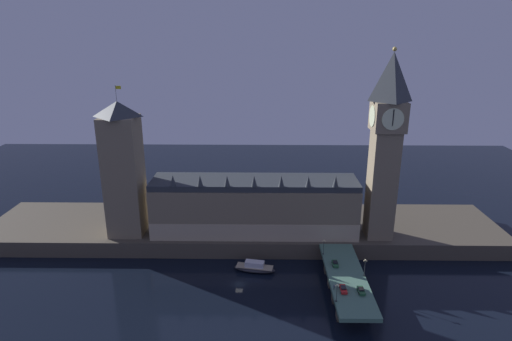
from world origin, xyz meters
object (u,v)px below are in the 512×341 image
(clock_tower, at_px, (386,142))
(car_southbound_lead, at_px, (361,290))
(car_northbound_trail, at_px, (343,289))
(boat_upstream, at_px, (255,268))
(car_northbound_lead, at_px, (335,263))
(victoria_tower, at_px, (123,169))
(pedestrian_near_rail, at_px, (334,287))
(street_lamp_mid, at_px, (365,265))
(street_lamp_far, at_px, (324,245))
(street_lamp_near, at_px, (337,291))

(clock_tower, distance_m, car_southbound_lead, 58.39)
(car_northbound_trail, xyz_separation_m, boat_upstream, (-28.80, 23.09, -6.21))
(car_northbound_lead, xyz_separation_m, boat_upstream, (-28.80, 7.13, -6.15))
(car_northbound_lead, bearing_deg, car_southbound_lead, -71.56)
(victoria_tower, relative_size, pedestrian_near_rail, 37.46)
(car_northbound_lead, relative_size, boat_upstream, 0.28)
(street_lamp_mid, distance_m, street_lamp_far, 18.93)
(victoria_tower, height_order, pedestrian_near_rail, victoria_tower)
(street_lamp_far, bearing_deg, car_northbound_trail, -82.39)
(clock_tower, xyz_separation_m, street_lamp_far, (-24.25, -16.78, -35.24))
(victoria_tower, bearing_deg, car_southbound_lead, -26.37)
(victoria_tower, relative_size, street_lamp_mid, 9.47)
(car_northbound_trail, height_order, car_southbound_lead, car_northbound_trail)
(clock_tower, xyz_separation_m, street_lamp_mid, (-12.36, -31.50, -35.04))
(clock_tower, distance_m, pedestrian_near_rail, 59.91)
(car_southbound_lead, height_order, street_lamp_near, street_lamp_near)
(car_southbound_lead, distance_m, street_lamp_near, 10.56)
(clock_tower, height_order, car_northbound_lead, clock_tower)
(victoria_tower, relative_size, car_northbound_lead, 13.43)
(car_southbound_lead, relative_size, boat_upstream, 0.28)
(street_lamp_near, bearing_deg, car_northbound_trail, 60.89)
(clock_tower, bearing_deg, car_southbound_lead, -110.66)
(victoria_tower, xyz_separation_m, street_lamp_mid, (90.03, -33.36, -22.97))
(victoria_tower, height_order, boat_upstream, victoria_tower)
(car_northbound_lead, relative_size, car_southbound_lead, 1.00)
(car_northbound_trail, distance_m, boat_upstream, 37.44)
(car_northbound_lead, xyz_separation_m, street_lamp_far, (-3.17, 7.77, 3.15))
(pedestrian_near_rail, distance_m, street_lamp_near, 7.36)
(street_lamp_near, bearing_deg, clock_tower, 62.31)
(car_northbound_lead, distance_m, street_lamp_mid, 11.64)
(victoria_tower, distance_m, street_lamp_near, 94.61)
(street_lamp_far, bearing_deg, street_lamp_mid, -51.06)
(clock_tower, xyz_separation_m, pedestrian_near_rail, (-23.85, -39.52, -38.19))
(street_lamp_near, bearing_deg, victoria_tower, 148.39)
(victoria_tower, height_order, street_lamp_mid, victoria_tower)
(street_lamp_near, xyz_separation_m, street_lamp_far, (0.00, 29.44, -0.09))
(street_lamp_far, bearing_deg, pedestrian_near_rail, -88.99)
(car_northbound_trail, bearing_deg, victoria_tower, 152.47)
(street_lamp_near, bearing_deg, street_lamp_mid, 51.06)
(car_northbound_lead, relative_size, car_northbound_trail, 0.98)
(victoria_tower, xyz_separation_m, street_lamp_far, (78.14, -18.64, -23.17))
(car_northbound_trail, bearing_deg, clock_tower, 62.52)
(car_northbound_trail, distance_m, street_lamp_near, 7.25)
(pedestrian_near_rail, bearing_deg, street_lamp_far, 91.01)
(car_northbound_trail, distance_m, street_lamp_far, 24.15)
(street_lamp_far, bearing_deg, victoria_tower, 166.58)
(street_lamp_mid, bearing_deg, pedestrian_near_rail, -145.09)
(car_northbound_trail, bearing_deg, street_lamp_mid, 45.96)
(car_northbound_trail, relative_size, car_southbound_lead, 1.02)
(street_lamp_far, height_order, boat_upstream, street_lamp_far)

